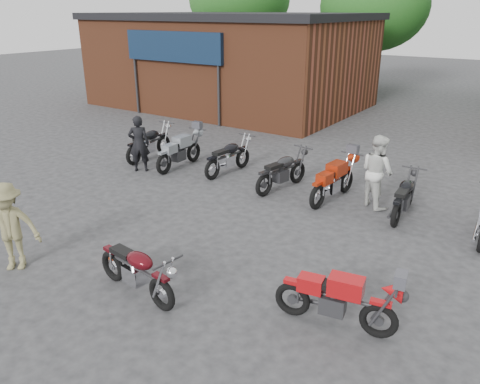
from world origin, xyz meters
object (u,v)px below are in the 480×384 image
Objects in this scene: person_light at (377,171)px; person_tan at (9,227)px; vintage_motorcycle at (136,267)px; row_bike_2 at (229,155)px; person_dark at (139,144)px; row_bike_4 at (334,178)px; row_bike_5 at (405,195)px; row_bike_3 at (283,169)px; row_bike_0 at (149,141)px; row_bike_1 at (180,149)px; helmet at (114,254)px; sportbike at (338,297)px.

person_tan is at bearing 87.60° from person_light.
row_bike_2 is at bearing 118.75° from vintage_motorcycle.
person_dark is at bearing 141.98° from vintage_motorcycle.
person_light is 1.04m from row_bike_4.
person_tan is 0.92× the size of row_bike_5.
person_light is 2.42m from row_bike_3.
row_bike_0 reaches higher than vintage_motorcycle.
row_bike_1 is (-1.39, 6.14, -0.26)m from person_tan.
row_bike_0 is 4.78m from row_bike_3.
person_dark is 2.61m from row_bike_2.
row_bike_5 is at bearing 150.42° from person_dark.
row_bike_4 is (2.16, 5.12, 0.44)m from helmet.
person_dark is 7.38m from row_bike_5.
row_bike_0 is (-8.28, 4.53, 0.05)m from sportbike.
person_dark is (-3.41, 4.05, 0.69)m from helmet.
sportbike is 4.62m from row_bike_5.
row_bike_1 is 1.00× the size of row_bike_4.
person_dark reaches higher than sportbike.
vintage_motorcycle is 0.93× the size of row_bike_1.
sportbike is at bearing -150.05° from row_bike_4.
row_bike_5 is (-0.37, 4.61, 0.01)m from sportbike.
sportbike is at bearing -21.95° from person_tan.
row_bike_0 is (-7.16, -0.29, -0.31)m from person_light.
person_dark is 0.87× the size of row_bike_3.
sportbike is 4.31m from helmet.
vintage_motorcycle is 0.93× the size of row_bike_4.
helmet is 5.15m from row_bike_3.
vintage_motorcycle is at bearing -24.87° from person_tan.
vintage_motorcycle is 1.40m from helmet.
vintage_motorcycle is 2.59m from person_tan.
vintage_motorcycle is at bearing -24.46° from helmet.
row_bike_4 reaches higher than row_bike_1.
row_bike_4 is (0.94, 5.68, 0.04)m from vintage_motorcycle.
helmet is 5.62m from row_bike_1.
row_bike_4 is at bearing 67.10° from helmet.
row_bike_0 reaches higher than row_bike_5.
vintage_motorcycle is 5.65m from row_bike_3.
person_tan is (-1.27, -1.20, 0.70)m from helmet.
helmet is 0.16× the size of person_light.
row_bike_4 reaches higher than row_bike_3.
person_dark is 0.84× the size of row_bike_1.
helmet is at bearing -154.40° from row_bike_1.
person_light is (6.55, 1.30, 0.06)m from person_dark.
row_bike_1 is at bearing 137.57° from sportbike.
row_bike_2 is 1.04× the size of row_bike_5.
person_light is at bearing -71.71° from row_bike_4.
person_dark is at bearing 145.46° from sportbike.
row_bike_2 reaches higher than row_bike_5.
person_dark is (-4.64, 4.60, 0.30)m from vintage_motorcycle.
person_tan is at bearing -169.93° from row_bike_1.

